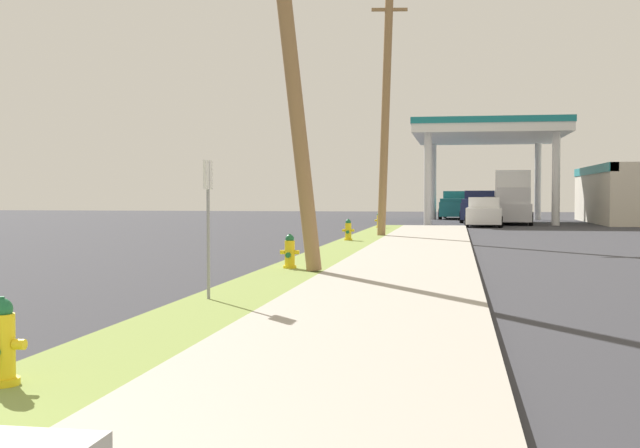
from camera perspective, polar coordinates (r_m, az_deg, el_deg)
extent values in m
cylinder|color=yellow|center=(7.45, -21.33, -10.22)|extent=(0.29, 0.29, 0.06)
cylinder|color=yellow|center=(7.40, -21.36, -8.17)|extent=(0.22, 0.22, 0.60)
sphere|color=#196038|center=(7.35, -21.39, -5.56)|extent=(0.19, 0.19, 0.19)
cylinder|color=#196038|center=(7.34, -21.40, -4.94)|extent=(0.06, 0.06, 0.05)
cylinder|color=yellow|center=(7.31, -20.28, -7.90)|extent=(0.10, 0.09, 0.09)
cylinder|color=yellow|center=(17.72, -2.13, -3.01)|extent=(0.29, 0.29, 0.06)
cylinder|color=yellow|center=(17.69, -2.13, -2.14)|extent=(0.22, 0.22, 0.60)
sphere|color=#196038|center=(17.67, -2.13, -1.04)|extent=(0.19, 0.19, 0.19)
cylinder|color=#196038|center=(17.67, -2.13, -0.78)|extent=(0.06, 0.06, 0.05)
cylinder|color=yellow|center=(17.72, -2.63, -1.98)|extent=(0.10, 0.09, 0.09)
cylinder|color=yellow|center=(17.66, -1.62, -1.99)|extent=(0.10, 0.09, 0.09)
cylinder|color=#196038|center=(17.53, -2.24, -2.18)|extent=(0.11, 0.12, 0.11)
cylinder|color=yellow|center=(28.51, 1.99, -1.08)|extent=(0.29, 0.29, 0.06)
cylinder|color=yellow|center=(28.50, 1.99, -0.54)|extent=(0.22, 0.22, 0.60)
sphere|color=#196038|center=(28.49, 1.99, 0.14)|extent=(0.19, 0.19, 0.19)
cylinder|color=#196038|center=(28.48, 1.99, 0.30)|extent=(0.06, 0.06, 0.05)
cylinder|color=yellow|center=(28.52, 1.67, -0.44)|extent=(0.10, 0.09, 0.09)
cylinder|color=yellow|center=(28.48, 2.31, -0.45)|extent=(0.10, 0.09, 0.09)
cylinder|color=#196038|center=(28.33, 1.94, -0.56)|extent=(0.11, 0.12, 0.11)
cylinder|color=yellow|center=(39.43, 4.15, -0.21)|extent=(0.29, 0.29, 0.06)
cylinder|color=yellow|center=(39.42, 4.16, 0.18)|extent=(0.22, 0.22, 0.60)
sphere|color=#196038|center=(39.42, 4.16, 0.67)|extent=(0.19, 0.19, 0.19)
cylinder|color=#196038|center=(39.41, 4.16, 0.79)|extent=(0.06, 0.06, 0.05)
cylinder|color=yellow|center=(39.44, 3.92, 0.25)|extent=(0.10, 0.09, 0.09)
cylinder|color=yellow|center=(39.41, 4.39, 0.25)|extent=(0.10, 0.09, 0.09)
cylinder|color=#196038|center=(39.26, 4.13, 0.17)|extent=(0.11, 0.12, 0.11)
cylinder|color=#937047|center=(17.27, -2.29, 13.40)|extent=(1.46, 0.66, 9.99)
cylinder|color=#937047|center=(32.25, 4.59, 7.59)|extent=(0.66, 0.40, 9.41)
cube|color=#937047|center=(32.90, 4.88, 14.71)|extent=(1.40, 0.32, 0.12)
cylinder|color=gray|center=(12.55, -7.82, -0.45)|extent=(0.05, 0.05, 2.10)
cube|color=white|center=(12.54, -7.84, 3.43)|extent=(0.04, 0.36, 0.44)
cylinder|color=silver|center=(46.76, 7.55, 3.13)|extent=(0.44, 0.44, 5.19)
cylinder|color=silver|center=(47.04, 16.17, 3.06)|extent=(0.44, 0.44, 5.19)
cylinder|color=silver|center=(57.02, 7.91, 2.93)|extent=(0.44, 0.44, 5.19)
cylinder|color=silver|center=(57.25, 14.99, 2.88)|extent=(0.44, 0.44, 5.19)
cube|color=white|center=(52.02, 11.67, 6.13)|extent=(8.85, 12.06, 0.50)
cube|color=#197A7F|center=(52.06, 11.67, 6.60)|extent=(8.95, 12.16, 0.36)
cube|color=#47474C|center=(46.77, 11.86, 0.90)|extent=(0.70, 1.10, 1.60)
cube|color=#47474C|center=(57.03, 11.45, 1.11)|extent=(0.70, 1.10, 1.60)
cube|color=#197A7F|center=(52.52, 18.60, 3.59)|extent=(0.50, 13.16, 0.50)
cube|color=white|center=(44.89, 11.40, 0.59)|extent=(2.02, 4.58, 0.85)
cube|color=white|center=(44.66, 11.41, 1.49)|extent=(1.69, 2.09, 0.56)
cylinder|color=black|center=(46.62, 10.37, 0.29)|extent=(0.25, 0.61, 0.60)
cylinder|color=black|center=(46.60, 12.48, 0.28)|extent=(0.25, 0.61, 0.60)
cylinder|color=black|center=(43.22, 10.23, 0.16)|extent=(0.25, 0.61, 0.60)
cylinder|color=black|center=(43.20, 12.51, 0.14)|extent=(0.25, 0.61, 0.60)
cube|color=navy|center=(51.93, 11.08, 0.92)|extent=(2.37, 5.53, 1.00)
cube|color=navy|center=(52.89, 11.13, 1.89)|extent=(1.98, 2.18, 0.76)
cube|color=navy|center=(50.73, 11.03, 1.59)|extent=(2.08, 3.04, 0.24)
cylinder|color=black|center=(54.13, 10.17, 0.62)|extent=(0.27, 0.77, 0.76)
cylinder|color=black|center=(54.05, 12.18, 0.60)|extent=(0.27, 0.77, 0.76)
cylinder|color=black|center=(49.84, 9.88, 0.50)|extent=(0.27, 0.77, 0.76)
cylinder|color=black|center=(49.75, 12.06, 0.48)|extent=(0.27, 0.77, 0.76)
cube|color=#BCBCC1|center=(48.84, 13.30, 0.83)|extent=(2.30, 6.49, 1.00)
cube|color=white|center=(49.60, 13.30, 2.52)|extent=(2.14, 4.05, 1.90)
cube|color=#BCBCC1|center=(46.78, 13.36, 1.94)|extent=(1.93, 2.13, 0.90)
cylinder|color=black|center=(46.23, 14.53, 0.35)|extent=(0.26, 0.77, 0.76)
cylinder|color=black|center=(46.19, 12.18, 0.36)|extent=(0.26, 0.77, 0.76)
cylinder|color=black|center=(51.52, 14.30, 0.52)|extent=(0.26, 0.77, 0.76)
cylinder|color=black|center=(51.49, 12.18, 0.53)|extent=(0.26, 0.77, 0.76)
cube|color=#197075|center=(58.78, 9.50, 1.06)|extent=(2.32, 5.51, 1.00)
cube|color=#197075|center=(59.74, 9.56, 1.92)|extent=(1.96, 2.16, 0.76)
cube|color=#197075|center=(57.59, 9.43, 1.65)|extent=(2.05, 3.02, 0.24)
cylinder|color=black|center=(61.00, 8.73, 0.79)|extent=(0.27, 0.77, 0.76)
cylinder|color=black|center=(60.89, 10.51, 0.78)|extent=(0.27, 0.77, 0.76)
cylinder|color=black|center=(56.71, 8.41, 0.70)|extent=(0.27, 0.77, 0.76)
cylinder|color=black|center=(56.59, 10.33, 0.68)|extent=(0.27, 0.77, 0.76)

